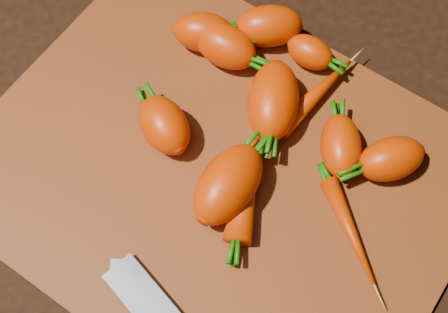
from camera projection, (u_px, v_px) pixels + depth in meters
The scene contains 14 objects.
ground at pixel (219, 177), 0.67m from camera, with size 2.00×2.00×0.01m, color black.
cutting_board at pixel (219, 173), 0.66m from camera, with size 0.50×0.40×0.01m, color brown.
carrot_0 at pixel (204, 32), 0.70m from camera, with size 0.07×0.04×0.04m, color #E43600.
carrot_1 at pixel (164, 125), 0.65m from camera, with size 0.07×0.05×0.05m, color #E43600.
carrot_2 at pixel (273, 101), 0.66m from camera, with size 0.09×0.05×0.05m, color #E43600.
carrot_3 at pixel (228, 184), 0.62m from camera, with size 0.09×0.06×0.06m, color #E43600.
carrot_4 at pixel (269, 26), 0.70m from camera, with size 0.08×0.05×0.05m, color #E43600.
carrot_5 at pixel (310, 52), 0.69m from camera, with size 0.05×0.04×0.04m, color #E43600.
carrot_6 at pixel (341, 146), 0.64m from camera, with size 0.07×0.04×0.04m, color #E43600.
carrot_7 at pixel (316, 94), 0.68m from camera, with size 0.12×0.02×0.02m, color #E43600.
carrot_8 at pixel (351, 231), 0.61m from camera, with size 0.11×0.02×0.02m, color #E43600.
carrot_9 at pixel (247, 188), 0.63m from camera, with size 0.11×0.03×0.03m, color #E43600.
carrot_10 at pixel (225, 46), 0.69m from camera, with size 0.08×0.05×0.05m, color #E43600.
carrot_11 at pixel (391, 159), 0.63m from camera, with size 0.07×0.04×0.04m, color #E43600.
Camera 1 is at (0.15, -0.21, 0.61)m, focal length 50.00 mm.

